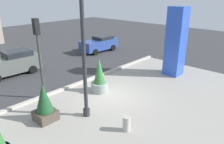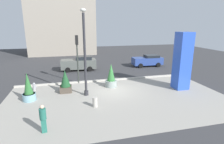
{
  "view_description": "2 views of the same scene",
  "coord_description": "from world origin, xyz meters",
  "px_view_note": "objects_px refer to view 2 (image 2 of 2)",
  "views": [
    {
      "loc": [
        -8.98,
        -8.25,
        6.22
      ],
      "look_at": [
        -0.47,
        -0.43,
        1.92
      ],
      "focal_mm": 34.86,
      "sensor_mm": 36.0,
      "label": 1
    },
    {
      "loc": [
        -3.81,
        -14.93,
        5.85
      ],
      "look_at": [
        -0.21,
        -0.34,
        1.88
      ],
      "focal_mm": 28.94,
      "sensor_mm": 36.0,
      "label": 2
    }
  ],
  "objects_px": {
    "art_pillar_blue": "(182,61)",
    "car_curb_east": "(79,63)",
    "fire_hydrant": "(34,87)",
    "concrete_bollard": "(95,102)",
    "potted_plant_mid_plaza": "(65,82)",
    "potted_plant_near_right": "(28,89)",
    "traffic_light_corner": "(77,52)",
    "pedestrian_on_sidewalk": "(43,117)",
    "car_far_lane": "(148,60)",
    "lamp_post": "(85,55)",
    "potted_plant_near_left": "(111,77)"
  },
  "relations": [
    {
      "from": "potted_plant_near_left",
      "to": "pedestrian_on_sidewalk",
      "type": "bearing_deg",
      "value": -129.58
    },
    {
      "from": "fire_hydrant",
      "to": "pedestrian_on_sidewalk",
      "type": "bearing_deg",
      "value": -77.34
    },
    {
      "from": "potted_plant_near_left",
      "to": "art_pillar_blue",
      "type": "bearing_deg",
      "value": -17.91
    },
    {
      "from": "potted_plant_near_left",
      "to": "car_curb_east",
      "type": "distance_m",
      "value": 7.73
    },
    {
      "from": "lamp_post",
      "to": "car_far_lane",
      "type": "distance_m",
      "value": 13.55
    },
    {
      "from": "potted_plant_near_right",
      "to": "potted_plant_mid_plaza",
      "type": "bearing_deg",
      "value": 24.03
    },
    {
      "from": "car_curb_east",
      "to": "pedestrian_on_sidewalk",
      "type": "distance_m",
      "value": 14.17
    },
    {
      "from": "potted_plant_near_right",
      "to": "fire_hydrant",
      "type": "bearing_deg",
      "value": 89.75
    },
    {
      "from": "potted_plant_near_right",
      "to": "traffic_light_corner",
      "type": "xyz_separation_m",
      "value": [
        4.07,
        3.52,
        2.31
      ]
    },
    {
      "from": "art_pillar_blue",
      "to": "concrete_bollard",
      "type": "distance_m",
      "value": 8.9
    },
    {
      "from": "car_curb_east",
      "to": "pedestrian_on_sidewalk",
      "type": "bearing_deg",
      "value": -101.83
    },
    {
      "from": "pedestrian_on_sidewalk",
      "to": "potted_plant_near_left",
      "type": "bearing_deg",
      "value": 50.42
    },
    {
      "from": "car_far_lane",
      "to": "pedestrian_on_sidewalk",
      "type": "height_order",
      "value": "pedestrian_on_sidewalk"
    },
    {
      "from": "potted_plant_mid_plaza",
      "to": "fire_hydrant",
      "type": "bearing_deg",
      "value": 158.98
    },
    {
      "from": "fire_hydrant",
      "to": "potted_plant_near_right",
      "type": "bearing_deg",
      "value": -90.25
    },
    {
      "from": "fire_hydrant",
      "to": "traffic_light_corner",
      "type": "height_order",
      "value": "traffic_light_corner"
    },
    {
      "from": "car_curb_east",
      "to": "car_far_lane",
      "type": "bearing_deg",
      "value": 0.42
    },
    {
      "from": "lamp_post",
      "to": "traffic_light_corner",
      "type": "xyz_separation_m",
      "value": [
        -0.42,
        3.5,
        -0.2
      ]
    },
    {
      "from": "art_pillar_blue",
      "to": "concrete_bollard",
      "type": "height_order",
      "value": "art_pillar_blue"
    },
    {
      "from": "potted_plant_near_left",
      "to": "car_far_lane",
      "type": "distance_m",
      "value": 10.32
    },
    {
      "from": "potted_plant_mid_plaza",
      "to": "fire_hydrant",
      "type": "xyz_separation_m",
      "value": [
        -2.79,
        1.07,
        -0.56
      ]
    },
    {
      "from": "art_pillar_blue",
      "to": "car_curb_east",
      "type": "height_order",
      "value": "art_pillar_blue"
    },
    {
      "from": "potted_plant_near_right",
      "to": "potted_plant_mid_plaza",
      "type": "xyz_separation_m",
      "value": [
        2.8,
        1.25,
        0.0
      ]
    },
    {
      "from": "fire_hydrant",
      "to": "car_curb_east",
      "type": "bearing_deg",
      "value": 55.73
    },
    {
      "from": "potted_plant_mid_plaza",
      "to": "pedestrian_on_sidewalk",
      "type": "distance_m",
      "value": 6.26
    },
    {
      "from": "potted_plant_mid_plaza",
      "to": "fire_hydrant",
      "type": "distance_m",
      "value": 3.04
    },
    {
      "from": "car_far_lane",
      "to": "potted_plant_mid_plaza",
      "type": "bearing_deg",
      "value": -145.8
    },
    {
      "from": "potted_plant_mid_plaza",
      "to": "potted_plant_near_right",
      "type": "bearing_deg",
      "value": -155.97
    },
    {
      "from": "lamp_post",
      "to": "fire_hydrant",
      "type": "relative_size",
      "value": 9.39
    },
    {
      "from": "fire_hydrant",
      "to": "concrete_bollard",
      "type": "height_order",
      "value": "same"
    },
    {
      "from": "potted_plant_near_right",
      "to": "car_far_lane",
      "type": "relative_size",
      "value": 0.53
    },
    {
      "from": "potted_plant_near_left",
      "to": "car_curb_east",
      "type": "relative_size",
      "value": 0.5
    },
    {
      "from": "lamp_post",
      "to": "traffic_light_corner",
      "type": "height_order",
      "value": "lamp_post"
    },
    {
      "from": "lamp_post",
      "to": "potted_plant_near_right",
      "type": "xyz_separation_m",
      "value": [
        -4.49,
        -0.02,
        -2.51
      ]
    },
    {
      "from": "art_pillar_blue",
      "to": "pedestrian_on_sidewalk",
      "type": "relative_size",
      "value": 3.14
    },
    {
      "from": "potted_plant_near_left",
      "to": "concrete_bollard",
      "type": "xyz_separation_m",
      "value": [
        -2.18,
        -4.04,
        -0.55
      ]
    },
    {
      "from": "potted_plant_near_right",
      "to": "car_curb_east",
      "type": "height_order",
      "value": "potted_plant_near_right"
    },
    {
      "from": "pedestrian_on_sidewalk",
      "to": "fire_hydrant",
      "type": "bearing_deg",
      "value": 102.66
    },
    {
      "from": "art_pillar_blue",
      "to": "potted_plant_near_right",
      "type": "bearing_deg",
      "value": 178.5
    },
    {
      "from": "art_pillar_blue",
      "to": "potted_plant_mid_plaza",
      "type": "relative_size",
      "value": 2.61
    },
    {
      "from": "lamp_post",
      "to": "potted_plant_near_left",
      "type": "height_order",
      "value": "lamp_post"
    },
    {
      "from": "potted_plant_near_right",
      "to": "traffic_light_corner",
      "type": "distance_m",
      "value": 5.86
    },
    {
      "from": "lamp_post",
      "to": "potted_plant_near_right",
      "type": "bearing_deg",
      "value": -179.68
    },
    {
      "from": "art_pillar_blue",
      "to": "traffic_light_corner",
      "type": "height_order",
      "value": "art_pillar_blue"
    },
    {
      "from": "art_pillar_blue",
      "to": "potted_plant_mid_plaza",
      "type": "height_order",
      "value": "art_pillar_blue"
    },
    {
      "from": "fire_hydrant",
      "to": "traffic_light_corner",
      "type": "relative_size",
      "value": 0.15
    },
    {
      "from": "potted_plant_near_left",
      "to": "pedestrian_on_sidewalk",
      "type": "relative_size",
      "value": 1.36
    },
    {
      "from": "potted_plant_near_right",
      "to": "car_far_lane",
      "type": "bearing_deg",
      "value": 32.36
    },
    {
      "from": "concrete_bollard",
      "to": "car_far_lane",
      "type": "bearing_deg",
      "value": 50.57
    },
    {
      "from": "potted_plant_near_left",
      "to": "pedestrian_on_sidewalk",
      "type": "distance_m",
      "value": 8.51
    }
  ]
}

